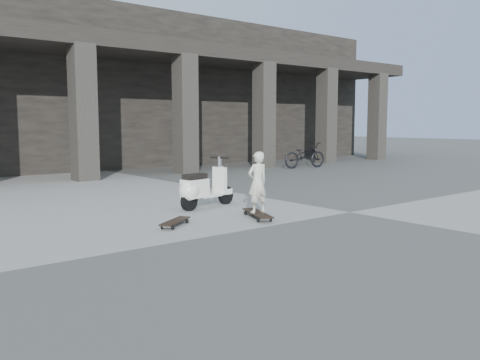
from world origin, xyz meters
TOP-DOWN VIEW (x-y plane):
  - ground at (0.00, 0.00)m, footprint 90.00×90.00m
  - colonnade at (-0.00, 13.77)m, footprint 28.00×8.82m
  - longboard at (-1.79, 0.65)m, footprint 0.63×1.07m
  - skateboard_spare at (-3.31, 0.98)m, footprint 0.79×0.62m
  - child at (-1.79, 0.65)m, footprint 0.42×0.29m
  - scooter at (-2.03, 2.13)m, footprint 1.46×0.62m
  - bicycle at (6.37, 7.30)m, footprint 1.93×0.91m

SIDE VIEW (x-z plane):
  - ground at x=0.00m, z-range 0.00..0.00m
  - skateboard_spare at x=-3.31m, z-range 0.03..0.12m
  - longboard at x=-1.79m, z-range 0.03..0.14m
  - scooter at x=-2.03m, z-range -0.11..0.92m
  - bicycle at x=6.37m, z-range 0.00..0.97m
  - child at x=-1.79m, z-range 0.11..1.20m
  - colonnade at x=0.00m, z-range 0.03..6.03m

